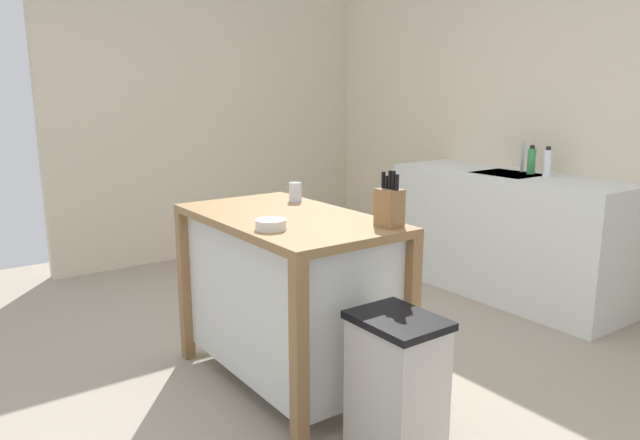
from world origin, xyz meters
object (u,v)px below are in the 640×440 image
(bowl_ceramic_wide, at_px, (271,224))
(sink_faucet, at_px, (523,157))
(kitchen_island, at_px, (288,290))
(bottle_hand_soap, at_px, (547,163))
(bottle_dish_soap, at_px, (531,161))
(trash_bin, at_px, (396,391))
(knife_block, at_px, (389,206))
(drinking_cup, at_px, (295,192))

(bowl_ceramic_wide, relative_size, sink_faucet, 0.62)
(kitchen_island, relative_size, bottle_hand_soap, 5.77)
(kitchen_island, distance_m, bowl_ceramic_wide, 0.52)
(sink_faucet, relative_size, bottle_hand_soap, 1.07)
(kitchen_island, relative_size, sink_faucet, 5.41)
(bowl_ceramic_wide, bearing_deg, bottle_dish_soap, 98.32)
(bottle_dish_soap, bearing_deg, trash_bin, -66.02)
(knife_block, bearing_deg, bottle_dish_soap, 107.65)
(drinking_cup, xyz_separation_m, sink_faucet, (0.05, 1.94, 0.07))
(knife_block, height_order, sink_faucet, knife_block)
(kitchen_island, height_order, sink_faucet, sink_faucet)
(bowl_ceramic_wide, xyz_separation_m, bottle_hand_soap, (-0.20, 2.33, 0.09))
(bowl_ceramic_wide, bearing_deg, drinking_cup, 137.55)
(bottle_dish_soap, bearing_deg, drinking_cup, -94.71)
(bowl_ceramic_wide, xyz_separation_m, sink_faucet, (-0.45, 2.40, 0.10))
(trash_bin, xyz_separation_m, sink_faucet, (-1.07, 2.21, 0.69))
(trash_bin, distance_m, bottle_dish_soap, 2.46)
(drinking_cup, height_order, bottle_dish_soap, bottle_dish_soap)
(trash_bin, xyz_separation_m, bottle_dish_soap, (-0.96, 2.16, 0.67))
(kitchen_island, xyz_separation_m, drinking_cup, (-0.28, 0.24, 0.44))
(knife_block, relative_size, bowl_ceramic_wide, 1.88)
(bowl_ceramic_wide, xyz_separation_m, bottle_dish_soap, (-0.34, 2.35, 0.09))
(knife_block, bearing_deg, kitchen_island, -153.30)
(kitchen_island, bearing_deg, bowl_ceramic_wide, -45.54)
(sink_faucet, distance_m, bottle_hand_soap, 0.26)
(sink_faucet, height_order, bottle_hand_soap, sink_faucet)
(knife_block, distance_m, bowl_ceramic_wide, 0.53)
(drinking_cup, bearing_deg, bottle_hand_soap, 81.02)
(kitchen_island, distance_m, bottle_hand_soap, 2.17)
(kitchen_island, height_order, bottle_hand_soap, bottle_hand_soap)
(sink_faucet, distance_m, bottle_dish_soap, 0.12)
(bottle_hand_soap, bearing_deg, trash_bin, -69.02)
(kitchen_island, relative_size, bottle_dish_soap, 5.86)
(bowl_ceramic_wide, relative_size, drinking_cup, 1.30)
(bowl_ceramic_wide, bearing_deg, kitchen_island, 134.46)
(sink_faucet, bearing_deg, kitchen_island, -83.85)
(bowl_ceramic_wide, height_order, drinking_cup, drinking_cup)
(trash_bin, relative_size, sink_faucet, 2.86)
(knife_block, height_order, trash_bin, knife_block)
(bowl_ceramic_wide, bearing_deg, sink_faucet, 100.67)
(kitchen_island, distance_m, bottle_dish_soap, 2.19)
(drinking_cup, bearing_deg, kitchen_island, -39.84)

